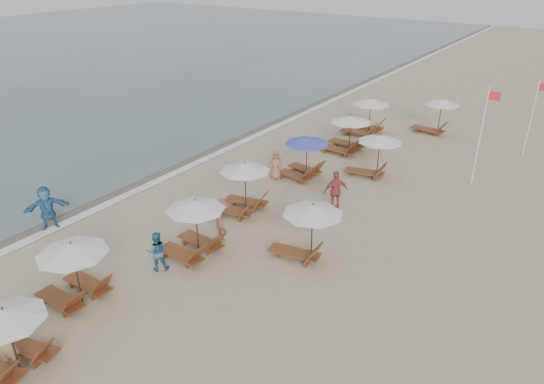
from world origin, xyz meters
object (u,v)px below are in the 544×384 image
Objects in this scene: inland_station_0 at (305,226)px; beachgoer_far_a at (336,191)px; lounger_station_0 at (7,337)px; lounger_station_5 at (345,134)px; beachgoer_mid_a at (157,251)px; beachgoer_mid_b at (221,221)px; inland_station_1 at (373,152)px; lounger_station_6 at (365,117)px; inland_station_2 at (436,113)px; beachgoer_far_b at (276,165)px; lounger_station_2 at (192,229)px; lounger_station_1 at (73,271)px; waterline_walker at (47,208)px; lounger_station_4 at (303,156)px; flag_pole_near at (482,133)px; beachgoer_near at (6,342)px; lounger_station_3 at (241,188)px.

inland_station_0 is 4.23m from beachgoer_far_a.
lounger_station_0 is 0.88× the size of lounger_station_5.
beachgoer_mid_a is 0.84× the size of beachgoer_mid_b.
beachgoer_mid_a is (-2.85, -12.10, -0.60)m from inland_station_1.
lounger_station_6 is at bearing 96.24° from lounger_station_5.
inland_station_2 is at bearing -59.19° from beachgoer_mid_b.
beachgoer_far_b is (-1.10, -5.46, -0.27)m from lounger_station_5.
lounger_station_2 reaches higher than beachgoer_mid_b.
lounger_station_0 is 0.96× the size of lounger_station_1.
lounger_station_2 reaches higher than lounger_station_6.
lounger_station_1 is at bearing -86.08° from waterline_walker.
beachgoer_mid_b is at bearing -85.00° from lounger_station_4.
beachgoer_far_b is (-1.42, 7.60, -0.36)m from lounger_station_2.
waterline_walker is at bearing -119.69° from lounger_station_4.
lounger_station_0 is 26.40m from inland_station_2.
flag_pole_near is (13.33, 14.48, 1.76)m from waterline_walker.
inland_station_0 and inland_station_1 have the same top height.
lounger_station_6 reaches higher than inland_station_1.
lounger_station_1 reaches higher than inland_station_0.
lounger_station_4 is 1.66× the size of beachgoer_far_b.
beachgoer_mid_a is (-0.22, 5.67, -0.17)m from beachgoer_near.
lounger_station_4 is 3.82m from beachgoer_far_a.
inland_station_1 is at bearing -40.97° from lounger_station_5.
lounger_station_4 is at bearing 90.97° from lounger_station_0.
lounger_station_3 is (-0.64, 3.78, 0.03)m from lounger_station_2.
waterline_walker is (-6.21, 5.17, -0.14)m from lounger_station_0.
lounger_station_3 reaches higher than beachgoer_far_a.
flag_pole_near is (7.16, 19.71, 1.77)m from beachgoer_near.
beachgoer_mid_b is at bearing -34.82° from waterline_walker.
lounger_station_3 reaches higher than lounger_station_5.
inland_station_2 is at bearing 36.70° from lounger_station_6.
beachgoer_mid_b is 6.41m from beachgoer_far_b.
flag_pole_near reaches higher than lounger_station_3.
lounger_station_6 reaches higher than inland_station_0.
lounger_station_3 is 1.70× the size of beachgoer_mid_a.
lounger_station_6 is (-0.30, 7.98, -0.05)m from lounger_station_4.
inland_station_2 is at bearing 73.01° from lounger_station_4.
lounger_station_0 is 20.12m from lounger_station_5.
beachgoer_near is at bearing -68.81° from lounger_station_1.
inland_station_1 reaches higher than beachgoer_near.
lounger_station_4 is 0.90× the size of lounger_station_6.
lounger_station_0 is 0.86× the size of lounger_station_6.
beachgoer_far_b is 10.69m from waterline_walker.
beachgoer_far_a is (3.31, 2.50, -0.22)m from lounger_station_3.
beachgoer_mid_a is at bearing -87.31° from lounger_station_3.
inland_station_2 is (3.25, 10.63, 0.17)m from lounger_station_4.
lounger_station_3 is 0.95× the size of inland_station_0.
lounger_station_4 is 1.36× the size of beachgoer_far_a.
lounger_station_4 is at bearing -143.63° from inland_station_1.
lounger_station_2 is 1.38× the size of beachgoer_near.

